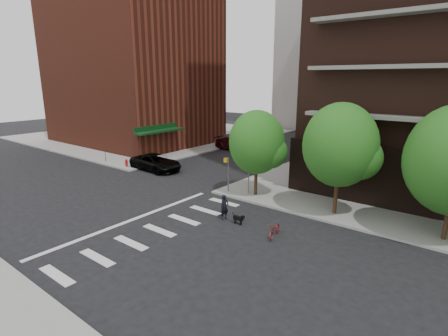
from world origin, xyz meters
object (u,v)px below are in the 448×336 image
object	(u,v)px
parked_car_maroon	(235,144)
scooter	(275,230)
fire_hydrant	(126,162)
parked_car_silver	(239,141)
dog_walker	(224,207)
parked_car_black	(156,162)

from	to	relation	value
parked_car_maroon	scooter	world-z (taller)	parked_car_maroon
fire_hydrant	parked_car_silver	distance (m)	15.48
fire_hydrant	dog_walker	world-z (taller)	dog_walker
scooter	parked_car_black	bearing A→B (deg)	149.76
parked_car_maroon	parked_car_silver	world-z (taller)	parked_car_silver
parked_car_black	parked_car_silver	bearing A→B (deg)	3.38
parked_car_black	parked_car_silver	distance (m)	14.09
parked_car_silver	scooter	distance (m)	25.80
fire_hydrant	dog_walker	xyz separation A→B (m)	(15.42, -4.19, 0.24)
fire_hydrant	parked_car_black	world-z (taller)	parked_car_black
parked_car_black	dog_walker	world-z (taller)	dog_walker
parked_car_black	parked_car_silver	world-z (taller)	parked_car_silver
fire_hydrant	dog_walker	distance (m)	15.98
parked_car_maroon	parked_car_black	bearing A→B (deg)	179.16
parked_car_black	dog_walker	xyz separation A→B (m)	(12.52, -5.39, 0.03)
parked_car_black	scooter	distance (m)	17.15
parked_car_black	fire_hydrant	bearing A→B (deg)	114.03
dog_walker	parked_car_maroon	bearing A→B (deg)	50.43
fire_hydrant	parked_car_maroon	xyz separation A→B (m)	(3.10, 13.57, 0.21)
fire_hydrant	parked_car_maroon	size ratio (longest dim) A/B	0.14
scooter	dog_walker	xyz separation A→B (m)	(-3.69, 0.23, 0.37)
fire_hydrant	parked_car_maroon	world-z (taller)	parked_car_maroon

